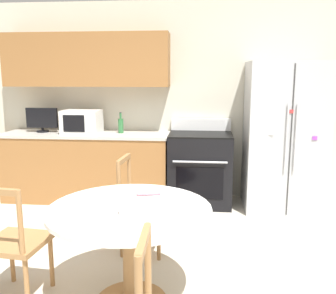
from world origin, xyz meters
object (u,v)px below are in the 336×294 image
refrigerator (284,137)px  oven_range (200,168)px  countertop_tv (42,119)px  counter_bottle (121,125)px  microwave (82,122)px  dining_chair_left (14,243)px  candle_glass (126,209)px  dining_chair_far (141,206)px

refrigerator → oven_range: size_ratio=1.67×
refrigerator → countertop_tv: 3.13m
oven_range → counter_bottle: bearing=175.9°
microwave → countertop_tv: (-0.56, 0.05, 0.02)m
microwave → dining_chair_left: (0.22, -2.28, -0.62)m
countertop_tv → candle_glass: 2.97m
refrigerator → counter_bottle: refrigerator is taller
dining_chair_far → candle_glass: size_ratio=9.84×
countertop_tv → counter_bottle: bearing=1.0°
refrigerator → microwave: 2.56m
counter_bottle → dining_chair_far: bearing=-71.0°
refrigerator → counter_bottle: bearing=176.4°
oven_range → candle_glass: 2.47m
dining_chair_far → candle_glass: (0.07, -1.00, 0.34)m
oven_range → microwave: bearing=179.8°
microwave → candle_glass: 2.65m
oven_range → dining_chair_left: oven_range is taller
oven_range → dining_chair_far: bearing=-110.9°
microwave → dining_chair_far: 1.84m
countertop_tv → counter_bottle: countertop_tv is taller
dining_chair_left → refrigerator: bearing=49.3°
oven_range → candle_glass: bearing=-100.9°
counter_bottle → candle_glass: size_ratio=2.98×
microwave → counter_bottle: microwave is taller
refrigerator → oven_range: (-1.02, 0.05, -0.44)m
dining_chair_left → counter_bottle: bearing=89.0°
refrigerator → countertop_tv: size_ratio=4.34×
dining_chair_left → dining_chair_far: 1.18m
oven_range → counter_bottle: (-1.04, 0.08, 0.54)m
oven_range → dining_chair_far: (-0.53, -1.40, -0.03)m
countertop_tv → dining_chair_left: bearing=-71.6°
dining_chair_far → counter_bottle: bearing=-156.5°
oven_range → dining_chair_left: size_ratio=1.20×
counter_bottle → microwave: bearing=-172.0°
countertop_tv → dining_chair_left: (0.78, -2.33, -0.64)m
microwave → dining_chair_far: microwave is taller
oven_range → microwave: size_ratio=2.29×
counter_bottle → dining_chair_far: 1.66m
refrigerator → countertop_tv: bearing=178.0°
refrigerator → candle_glass: bearing=-122.3°
oven_range → dining_chair_left: 2.63m
countertop_tv → dining_chair_far: bearing=-42.9°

